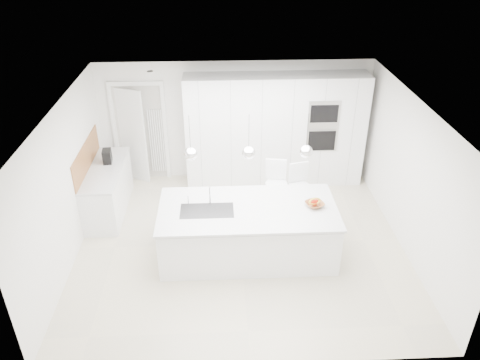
{
  "coord_description": "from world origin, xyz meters",
  "views": [
    {
      "loc": [
        -0.32,
        -6.47,
        4.95
      ],
      "look_at": [
        0.0,
        0.3,
        1.1
      ],
      "focal_mm": 35.0,
      "sensor_mm": 36.0,
      "label": 1
    }
  ],
  "objects_px": {
    "bar_stool_left": "(276,193)",
    "espresso_machine": "(107,156)",
    "island_base": "(248,234)",
    "fruit_bowl": "(315,204)",
    "bar_stool_right": "(298,195)"
  },
  "relations": [
    {
      "from": "island_base",
      "to": "bar_stool_right",
      "type": "relative_size",
      "value": 2.49
    },
    {
      "from": "island_base",
      "to": "bar_stool_left",
      "type": "height_order",
      "value": "bar_stool_left"
    },
    {
      "from": "espresso_machine",
      "to": "bar_stool_left",
      "type": "relative_size",
      "value": 0.22
    },
    {
      "from": "island_base",
      "to": "fruit_bowl",
      "type": "bearing_deg",
      "value": 2.5
    },
    {
      "from": "island_base",
      "to": "bar_stool_right",
      "type": "bearing_deg",
      "value": 44.69
    },
    {
      "from": "espresso_machine",
      "to": "bar_stool_right",
      "type": "distance_m",
      "value": 3.62
    },
    {
      "from": "island_base",
      "to": "espresso_machine",
      "type": "bearing_deg",
      "value": 145.46
    },
    {
      "from": "espresso_machine",
      "to": "fruit_bowl",
      "type": "bearing_deg",
      "value": -31.21
    },
    {
      "from": "espresso_machine",
      "to": "bar_stool_right",
      "type": "bearing_deg",
      "value": -18.5
    },
    {
      "from": "island_base",
      "to": "fruit_bowl",
      "type": "xyz_separation_m",
      "value": [
        1.06,
        0.05,
        0.51
      ]
    },
    {
      "from": "island_base",
      "to": "espresso_machine",
      "type": "distance_m",
      "value": 3.13
    },
    {
      "from": "espresso_machine",
      "to": "bar_stool_right",
      "type": "height_order",
      "value": "espresso_machine"
    },
    {
      "from": "bar_stool_left",
      "to": "bar_stool_right",
      "type": "distance_m",
      "value": 0.41
    },
    {
      "from": "bar_stool_left",
      "to": "espresso_machine",
      "type": "bearing_deg",
      "value": 175.09
    },
    {
      "from": "bar_stool_left",
      "to": "island_base",
      "type": "bearing_deg",
      "value": -111.05
    }
  ]
}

